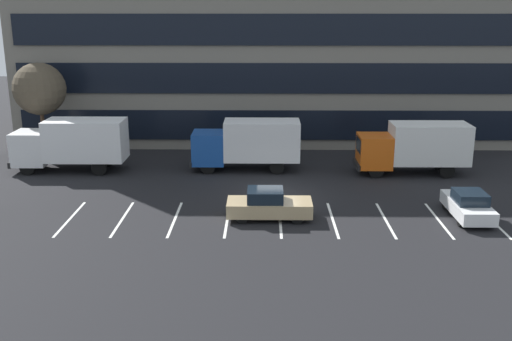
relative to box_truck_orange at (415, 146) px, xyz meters
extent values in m
plane|color=black|center=(-9.19, -5.00, -1.93)|extent=(120.00, 120.00, 0.00)
cube|color=slate|center=(-9.19, 13.00, 7.07)|extent=(40.99, 12.58, 18.00)
cube|color=black|center=(-9.19, 6.65, 0.05)|extent=(39.35, 0.16, 2.30)
cube|color=black|center=(-9.19, 6.65, 3.65)|extent=(39.35, 0.16, 2.30)
cube|color=black|center=(-9.19, 6.65, 7.25)|extent=(39.35, 0.16, 2.30)
cube|color=silver|center=(-20.39, -8.97, -1.92)|extent=(0.14, 5.40, 0.01)
cube|color=silver|center=(-17.59, -8.97, -1.92)|extent=(0.14, 5.40, 0.01)
cube|color=silver|center=(-14.79, -8.97, -1.92)|extent=(0.14, 5.40, 0.01)
cube|color=silver|center=(-11.99, -8.97, -1.92)|extent=(0.14, 5.40, 0.01)
cube|color=silver|center=(-9.19, -8.97, -1.92)|extent=(0.14, 5.40, 0.01)
cube|color=silver|center=(-6.39, -8.97, -1.92)|extent=(0.14, 5.40, 0.01)
cube|color=silver|center=(-3.59, -8.97, -1.92)|extent=(0.14, 5.40, 0.01)
cube|color=silver|center=(-0.79, -8.97, -1.92)|extent=(0.14, 5.40, 0.01)
cube|color=silver|center=(2.01, -8.97, -1.92)|extent=(0.14, 5.40, 0.01)
cube|color=#D85914|center=(-2.69, 0.00, -0.36)|extent=(2.15, 2.35, 2.15)
cube|color=black|center=(-3.74, 0.00, 0.07)|extent=(0.06, 1.97, 0.95)
cube|color=white|center=(0.93, 0.00, 0.18)|extent=(5.09, 2.45, 2.64)
cube|color=black|center=(-3.81, 0.00, -1.29)|extent=(0.20, 2.35, 0.39)
cylinder|color=black|center=(-2.69, -1.01, -1.44)|extent=(0.98, 0.29, 0.98)
cylinder|color=black|center=(-2.69, 1.01, -1.44)|extent=(0.98, 0.29, 0.98)
cylinder|color=black|center=(1.95, -1.01, -1.44)|extent=(0.98, 0.29, 0.98)
cylinder|color=black|center=(1.95, 1.01, -1.44)|extent=(0.98, 0.29, 0.98)
cube|color=white|center=(-25.83, 0.41, -0.31)|extent=(2.23, 2.43, 2.23)
cube|color=black|center=(-26.92, 0.41, 0.14)|extent=(0.06, 2.04, 0.98)
cube|color=white|center=(-22.09, 0.41, 0.25)|extent=(5.26, 2.53, 2.73)
cube|color=black|center=(-27.00, 0.41, -1.27)|extent=(0.20, 2.43, 0.40)
cylinder|color=black|center=(-25.83, -0.63, -1.42)|extent=(1.01, 0.30, 1.01)
cylinder|color=black|center=(-25.83, 1.45, -1.42)|extent=(1.01, 0.30, 1.01)
cylinder|color=black|center=(-21.03, -0.63, -1.42)|extent=(1.01, 0.30, 1.01)
cylinder|color=black|center=(-21.03, 1.45, -1.42)|extent=(1.01, 0.30, 1.01)
cube|color=#194799|center=(-13.83, 0.80, -0.36)|extent=(2.16, 2.35, 2.16)
cube|color=black|center=(-14.89, 0.80, 0.07)|extent=(0.06, 1.98, 0.95)
cube|color=white|center=(-10.20, 0.80, 0.18)|extent=(5.10, 2.45, 2.65)
cube|color=black|center=(-14.96, 0.80, -1.29)|extent=(0.20, 2.35, 0.39)
cylinder|color=black|center=(-13.83, -0.21, -1.44)|extent=(0.98, 0.29, 0.98)
cylinder|color=black|center=(-13.83, 1.81, -1.44)|extent=(0.98, 0.29, 0.98)
cylinder|color=black|center=(-9.18, -0.21, -1.44)|extent=(0.98, 0.29, 0.98)
cylinder|color=black|center=(-9.18, 1.81, -1.44)|extent=(0.98, 0.29, 0.98)
cube|color=white|center=(0.83, -8.52, -1.35)|extent=(1.77, 4.22, 0.69)
cube|color=black|center=(0.83, -8.73, -0.71)|extent=(1.55, 1.77, 0.59)
cylinder|color=black|center=(0.06, -7.17, -1.63)|extent=(0.22, 0.59, 0.59)
cylinder|color=black|center=(1.59, -7.17, -1.63)|extent=(0.22, 0.59, 0.59)
cylinder|color=black|center=(0.06, -9.87, -1.63)|extent=(0.22, 0.59, 0.59)
cylinder|color=black|center=(1.59, -9.87, -1.63)|extent=(0.22, 0.59, 0.59)
cube|color=tan|center=(-9.76, -8.79, -1.31)|extent=(4.50, 1.88, 0.73)
cube|color=black|center=(-9.98, -8.79, -0.63)|extent=(1.89, 1.66, 0.63)
cylinder|color=black|center=(-8.32, -7.97, -1.61)|extent=(0.63, 0.23, 0.63)
cylinder|color=black|center=(-8.32, -9.61, -1.61)|extent=(0.63, 0.23, 0.63)
cylinder|color=black|center=(-11.20, -7.97, -1.61)|extent=(0.63, 0.23, 0.63)
cylinder|color=black|center=(-11.20, -9.61, -1.61)|extent=(0.63, 0.23, 0.63)
cylinder|color=#473323|center=(-26.19, 3.80, -0.09)|extent=(0.28, 0.28, 3.68)
sphere|color=#4C4233|center=(-26.19, 3.80, 3.23)|extent=(3.75, 3.75, 3.75)
camera|label=1|loc=(-10.09, -38.77, 9.14)|focal=41.88mm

